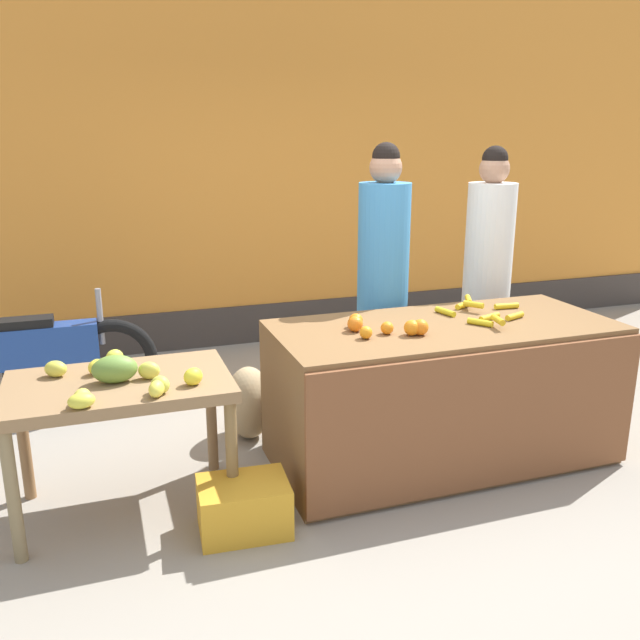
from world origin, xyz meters
name	(u,v)px	position (x,y,z in m)	size (l,w,h in m)	color
ground_plane	(374,467)	(0.00, 0.00, 0.00)	(24.00, 24.00, 0.00)	gray
market_wall_back	(256,160)	(0.00, 2.74, 1.68)	(9.80, 0.23, 3.43)	orange
fruit_stall_counter	(442,393)	(0.43, -0.01, 0.42)	(2.00, 0.91, 0.84)	brown
side_table_wooden	(120,398)	(-1.40, 0.00, 0.63)	(1.10, 0.68, 0.72)	olive
banana_bunch_pile	(482,311)	(0.73, 0.09, 0.87)	(0.55, 0.61, 0.07)	gold
orange_pile	(385,326)	(0.02, -0.06, 0.88)	(0.40, 0.34, 0.09)	orange
mango_papaya_pile	(117,374)	(-1.40, -0.05, 0.77)	(0.77, 0.67, 0.14)	#D3C749
vendor_woman_blue_shirt	(383,284)	(0.34, 0.69, 0.94)	(0.34, 0.34, 1.86)	#33333D
vendor_woman_white_shirt	(487,275)	(1.21, 0.79, 0.92)	(0.34, 0.34, 1.83)	#33333D
parked_motorcycle	(39,360)	(-1.89, 1.47, 0.40)	(1.60, 0.18, 0.88)	black
produce_crate	(244,507)	(-0.87, -0.39, 0.13)	(0.44, 0.32, 0.26)	gold
produce_sack	(249,403)	(-0.60, 0.64, 0.24)	(0.36, 0.30, 0.48)	tan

